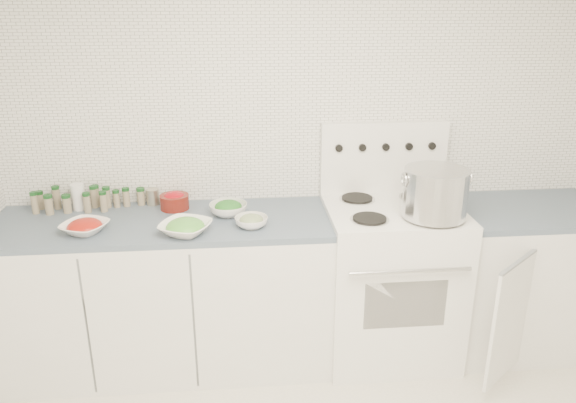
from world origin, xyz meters
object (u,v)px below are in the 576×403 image
object	(u,v)px
bowl_tomato	(85,227)
bowl_snowpea	(185,227)
stove	(389,276)
stock_pot	(435,191)

from	to	relation	value
bowl_tomato	bowl_snowpea	xyz separation A→B (m)	(0.52, -0.06, 0.00)
stove	stock_pot	world-z (taller)	stove
stove	stock_pot	distance (m)	0.64
stove	bowl_snowpea	xyz separation A→B (m)	(-1.15, -0.19, 0.44)
stove	stock_pot	size ratio (longest dim) A/B	3.76
stock_pot	bowl_tomato	xyz separation A→B (m)	(-1.84, 0.05, -0.15)
stock_pot	bowl_tomato	distance (m)	1.85
bowl_snowpea	stock_pot	bearing A→B (deg)	0.64
stock_pot	bowl_snowpea	xyz separation A→B (m)	(-1.32, -0.01, -0.15)
bowl_snowpea	stove	bearing A→B (deg)	9.41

